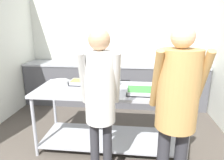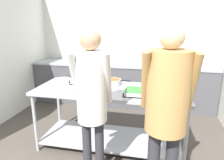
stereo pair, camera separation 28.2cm
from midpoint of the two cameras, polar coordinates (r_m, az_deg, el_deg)
name	(u,v)px [view 1 (the left image)]	position (r m, az deg, el deg)	size (l,w,h in m)	color
wall_rear	(116,43)	(4.65, -0.75, 10.40)	(4.04, 0.06, 2.65)	silver
back_counter	(114,84)	(4.45, -1.29, -1.12)	(3.88, 0.65, 0.93)	#4C4C51
serving_counter	(111,108)	(2.86, -3.07, -8.06)	(2.08, 0.80, 0.89)	#9EA0A8
plate_stack	(60,82)	(3.14, -17.25, -0.59)	(0.27, 0.27, 0.05)	white
serving_tray_roast	(83,82)	(3.02, -10.84, -0.72)	(0.38, 0.26, 0.05)	#9EA0A8
sauce_pan	(112,82)	(2.94, -2.77, -0.53)	(0.40, 0.26, 0.08)	#9EA0A8
serving_tray_vegetables	(145,91)	(2.59, 6.40, -3.30)	(0.48, 0.33, 0.05)	#9EA0A8
broccoli_bowl	(173,89)	(2.72, 14.33, -2.49)	(0.21, 0.21, 0.10)	silver
guest_serving_left	(177,99)	(1.89, 14.07, -5.44)	(0.48, 0.38, 1.75)	#2D2D33
guest_serving_right	(100,94)	(2.01, -7.44, -3.98)	(0.43, 0.37, 1.72)	#2D2D33
water_bottle	(188,59)	(4.37, 19.27, 5.75)	(0.07, 0.07, 0.30)	silver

